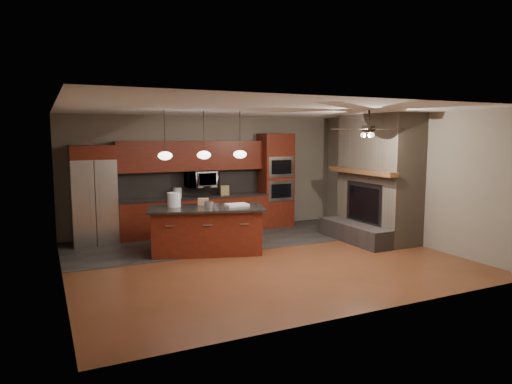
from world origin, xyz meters
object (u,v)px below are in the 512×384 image
paint_can (209,205)px  counter_box (224,190)px  white_bucket (174,200)px  microwave (201,179)px  cardboard_box (203,202)px  paint_tray (237,205)px  kitchen_island (207,230)px  counter_bucket (177,193)px  refrigerator (94,195)px  oven_tower (276,180)px

paint_can → counter_box: bearing=60.4°
white_bucket → paint_can: bearing=-37.3°
microwave → cardboard_box: bearing=-107.3°
white_bucket → paint_tray: bearing=-20.1°
paint_tray → counter_box: 1.94m
kitchen_island → white_bucket: 0.89m
counter_bucket → paint_can: bearing=-87.5°
microwave → kitchen_island: (-0.53, -1.88, -0.84)m
white_bucket → cardboard_box: white_bucket is taller
cardboard_box → counter_bucket: (-0.12, 1.50, 0.02)m
white_bucket → cardboard_box: size_ratio=1.36×
microwave → cardboard_box: size_ratio=3.48×
paint_can → microwave: bearing=75.3°
paint_can → counter_bucket: counter_bucket is taller
white_bucket → refrigerator: bearing=134.0°
counter_bucket → oven_tower: bearing=-0.2°
counter_box → cardboard_box: bearing=-114.4°
microwave → refrigerator: (-2.47, -0.13, -0.24)m
kitchen_island → counter_bucket: counter_bucket is taller
cardboard_box → counter_box: counter_box is taller
kitchen_island → paint_tray: 0.78m
cardboard_box → refrigerator: bearing=165.6°
microwave → refrigerator: refrigerator is taller
refrigerator → paint_can: refrigerator is taller
white_bucket → counter_box: (1.64, 1.45, -0.05)m
kitchen_island → counter_bucket: 1.91m
kitchen_island → paint_tray: paint_tray is taller
cardboard_box → white_bucket: bearing=-158.7°
paint_can → counter_box: size_ratio=0.81×
oven_tower → kitchen_island: bearing=-143.9°
oven_tower → counter_bucket: 2.59m
paint_tray → cardboard_box: size_ratio=2.09×
paint_can → paint_tray: size_ratio=0.42×
kitchen_island → paint_can: (0.01, -0.11, 0.52)m
cardboard_box → counter_bucket: counter_bucket is taller
paint_tray → oven_tower: bearing=46.2°
refrigerator → counter_bucket: 1.86m
paint_tray → counter_bucket: 2.05m
microwave → cardboard_box: 1.65m
white_bucket → oven_tower: bearing=25.9°
cardboard_box → counter_bucket: size_ratio=0.95×
refrigerator → paint_can: size_ratio=11.51×
white_bucket → paint_tray: (1.17, -0.43, -0.12)m
counter_bucket → microwave: bearing=4.7°
cardboard_box → counter_bucket: 1.50m
microwave → counter_box: (0.55, -0.10, -0.29)m
paint_tray → counter_box: counter_box is taller
paint_can → cardboard_box: cardboard_box is taller
refrigerator → cardboard_box: (1.98, -1.42, -0.08)m
paint_can → cardboard_box: 0.44m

